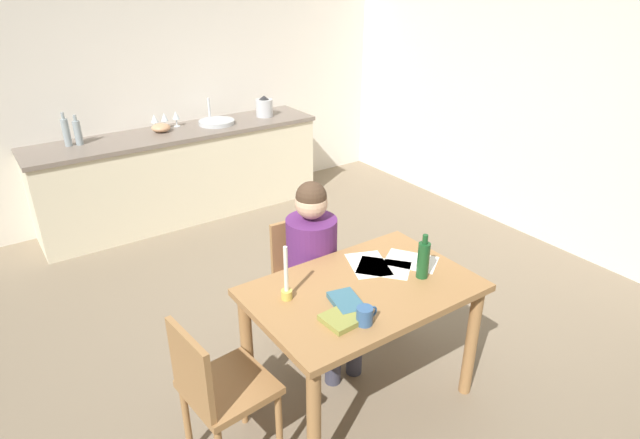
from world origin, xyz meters
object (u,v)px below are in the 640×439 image
object	(u,v)px
book_cookery	(347,302)
wine_glass_near_sink	(176,116)
candlestick	(286,284)
sink_unit	(216,122)
bottle_oil	(66,132)
wine_glass_back_left	(154,119)
dining_table	(362,306)
wine_bottle_on_table	(423,259)
person_seated	(317,262)
book_magazine	(342,319)
chair_at_table	(305,278)
wine_glass_by_kettle	(164,117)
coffee_mug	(365,316)
bottle_vinegar	(78,132)
chair_side_empty	(218,389)
stovetop_kettle	(264,107)
mixing_bowl	(161,128)

from	to	relation	value
book_cookery	wine_glass_near_sink	xyz separation A→B (m)	(0.37, 3.29, 0.22)
candlestick	sink_unit	bearing A→B (deg)	71.91
bottle_oil	wine_glass_back_left	size ratio (longest dim) A/B	1.97
dining_table	wine_bottle_on_table	size ratio (longest dim) A/B	4.67
person_seated	wine_bottle_on_table	world-z (taller)	person_seated
book_magazine	wine_glass_back_left	world-z (taller)	wine_glass_back_left
chair_at_table	wine_glass_by_kettle	distance (m)	2.62
coffee_mug	sink_unit	xyz separation A→B (m)	(0.75, 3.32, 0.10)
bottle_oil	bottle_vinegar	bearing A→B (deg)	-10.74
bottle_oil	wine_glass_by_kettle	world-z (taller)	bottle_oil
sink_unit	bottle_vinegar	xyz separation A→B (m)	(-1.30, 0.07, 0.09)
coffee_mug	sink_unit	size ratio (longest dim) A/B	0.33
book_magazine	bottle_vinegar	distance (m)	3.35
chair_side_empty	stovetop_kettle	world-z (taller)	stovetop_kettle
book_cookery	coffee_mug	bearing A→B (deg)	-83.77
bottle_oil	wine_glass_back_left	bearing A→B (deg)	4.41
sink_unit	candlestick	bearing A→B (deg)	-108.09
dining_table	sink_unit	world-z (taller)	sink_unit
chair_at_table	book_magazine	size ratio (longest dim) A/B	4.93
book_magazine	wine_glass_near_sink	distance (m)	3.43
stovetop_kettle	wine_glass_by_kettle	size ratio (longest dim) A/B	1.43
wine_glass_by_kettle	wine_glass_near_sink	bearing A→B (deg)	0.00
wine_bottle_on_table	mixing_bowl	xyz separation A→B (m)	(-0.34, 3.21, 0.06)
dining_table	coffee_mug	world-z (taller)	coffee_mug
wine_glass_back_left	wine_glass_by_kettle	bearing A→B (deg)	0.00
mixing_bowl	book_magazine	bearing A→B (deg)	-94.87
wine_bottle_on_table	wine_glass_near_sink	size ratio (longest dim) A/B	1.71
coffee_mug	sink_unit	distance (m)	3.41
chair_side_empty	bottle_vinegar	bearing A→B (deg)	87.61
sink_unit	mixing_bowl	bearing A→B (deg)	175.16
candlestick	mixing_bowl	world-z (taller)	candlestick
book_magazine	wine_glass_by_kettle	distance (m)	3.42
coffee_mug	sink_unit	bearing A→B (deg)	77.23
candlestick	chair_at_table	bearing A→B (deg)	48.66
chair_at_table	wine_glass_near_sink	world-z (taller)	wine_glass_near_sink
chair_at_table	bottle_vinegar	xyz separation A→B (m)	(-0.79, 2.49, 0.53)
chair_at_table	stovetop_kettle	bearing A→B (deg)	66.13
wine_bottle_on_table	wine_glass_by_kettle	bearing A→B (deg)	94.53
dining_table	sink_unit	distance (m)	3.12
book_magazine	person_seated	bearing A→B (deg)	61.59
book_magazine	wine_glass_back_left	size ratio (longest dim) A/B	1.14
sink_unit	coffee_mug	bearing A→B (deg)	-102.77
dining_table	book_cookery	distance (m)	0.24
wine_glass_near_sink	wine_glass_by_kettle	size ratio (longest dim) A/B	1.00
coffee_mug	bottle_oil	world-z (taller)	bottle_oil
bottle_oil	bottle_vinegar	distance (m)	0.09
person_seated	wine_glass_near_sink	xyz separation A→B (m)	(0.16, 2.71, 0.33)
chair_at_table	candlestick	size ratio (longest dim) A/B	2.81
book_magazine	stovetop_kettle	xyz separation A→B (m)	(1.39, 3.24, 0.21)
chair_at_table	stovetop_kettle	distance (m)	2.69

